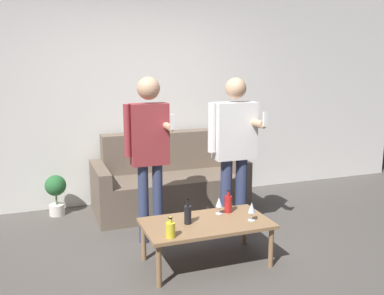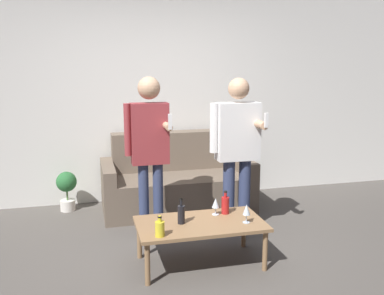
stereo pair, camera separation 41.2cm
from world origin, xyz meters
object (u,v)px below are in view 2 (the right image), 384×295
Objects in this scene: bottle_orange at (225,205)px; person_standing_right at (237,144)px; coffee_table at (200,226)px; couch at (176,182)px; person_standing_left at (150,144)px.

bottle_orange is 0.13× the size of person_standing_right.
bottle_orange is at bearing 29.27° from coffee_table.
person_standing_right is at bearing 59.45° from bottle_orange.
person_standing_left is (-0.45, -0.89, 0.66)m from couch.
person_standing_right reaches higher than coffee_table.
person_standing_left is at bearing 117.73° from coffee_table.
bottle_orange is 0.72m from person_standing_right.
person_standing_right is at bearing -0.77° from person_standing_left.
bottle_orange reaches higher than coffee_table.
bottle_orange is at bearing -38.10° from person_standing_left.
couch reaches higher than bottle_orange.
person_standing_left reaches higher than coffee_table.
couch is 1.54m from coffee_table.
person_standing_left is (-0.34, 0.64, 0.63)m from coffee_table.
person_standing_left reaches higher than couch.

